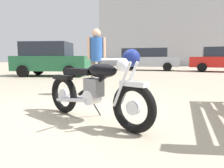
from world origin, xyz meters
TOP-DOWN VIEW (x-y plane):
  - ground_plane at (0.00, 0.00)m, footprint 80.00×80.00m
  - vintage_motorcycle at (0.38, -0.36)m, footprint 1.94×0.97m
  - bystander at (-0.36, 1.65)m, footprint 0.43×0.30m
  - silver_sedan_mid at (-4.68, 6.25)m, footprint 4.13×2.33m
  - dark_sedan_left at (-0.30, 13.16)m, footprint 4.75×2.07m
  - industrial_building at (2.04, 27.60)m, footprint 21.28×11.08m

SIDE VIEW (x-z plane):
  - ground_plane at x=0.00m, z-range 0.00..0.00m
  - vintage_motorcycle at x=0.38m, z-range -0.04..1.03m
  - silver_sedan_mid at x=-4.68m, z-range 0.03..1.81m
  - dark_sedan_left at x=-0.30m, z-range 0.07..1.81m
  - bystander at x=-0.36m, z-range 0.19..1.85m
  - industrial_building at x=2.04m, z-range -4.48..15.95m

